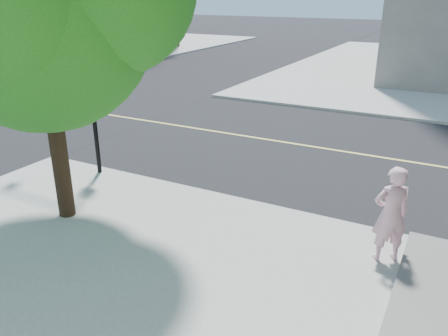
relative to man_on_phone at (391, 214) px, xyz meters
The scene contains 5 objects.
ground 8.24m from the man_on_phone, behind, with size 140.00×140.00×0.00m, color black.
road_ew 9.88m from the man_on_phone, 145.58° to the left, with size 140.00×9.00×0.01m, color black.
sidewalk_nw 38.44m from the man_on_phone, 144.06° to the left, with size 26.00×25.00×0.12m, color #9E9E98.
man_on_phone is the anchor object (origin of this frame).
signal_pole 9.21m from the man_on_phone, behind, with size 3.27×0.37×3.69m.
Camera 1 is at (8.84, -8.33, 4.45)m, focal length 36.54 mm.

